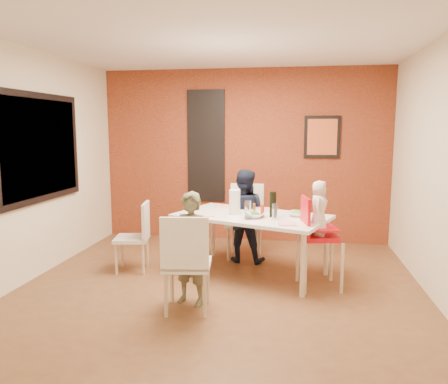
% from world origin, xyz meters
% --- Properties ---
extents(ground, '(4.50, 4.50, 0.00)m').
position_xyz_m(ground, '(0.00, 0.00, 0.00)').
color(ground, brown).
rests_on(ground, ground).
extents(ceiling, '(4.50, 4.50, 0.02)m').
position_xyz_m(ceiling, '(0.00, 0.00, 2.70)').
color(ceiling, silver).
rests_on(ceiling, wall_back).
extents(wall_back, '(4.50, 0.02, 2.70)m').
position_xyz_m(wall_back, '(0.00, 2.25, 1.35)').
color(wall_back, beige).
rests_on(wall_back, ground).
extents(wall_front, '(4.50, 0.02, 2.70)m').
position_xyz_m(wall_front, '(0.00, -2.25, 1.35)').
color(wall_front, beige).
rests_on(wall_front, ground).
extents(wall_left, '(0.02, 4.50, 2.70)m').
position_xyz_m(wall_left, '(-2.25, 0.00, 1.35)').
color(wall_left, beige).
rests_on(wall_left, ground).
extents(wall_right, '(0.02, 4.50, 2.70)m').
position_xyz_m(wall_right, '(2.25, 0.00, 1.35)').
color(wall_right, beige).
rests_on(wall_right, ground).
extents(brick_accent_wall, '(4.50, 0.02, 2.70)m').
position_xyz_m(brick_accent_wall, '(0.00, 2.23, 1.35)').
color(brick_accent_wall, maroon).
rests_on(brick_accent_wall, ground).
extents(picture_window_frame, '(0.05, 1.70, 1.30)m').
position_xyz_m(picture_window_frame, '(-2.22, 0.20, 1.55)').
color(picture_window_frame, black).
rests_on(picture_window_frame, wall_left).
extents(picture_window_pane, '(0.02, 1.55, 1.15)m').
position_xyz_m(picture_window_pane, '(-2.21, 0.20, 1.55)').
color(picture_window_pane, black).
rests_on(picture_window_pane, wall_left).
extents(glassblock_strip, '(0.55, 0.03, 1.70)m').
position_xyz_m(glassblock_strip, '(-0.60, 2.21, 1.50)').
color(glassblock_strip, silver).
rests_on(glassblock_strip, wall_back).
extents(glassblock_surround, '(0.60, 0.03, 1.76)m').
position_xyz_m(glassblock_surround, '(-0.60, 2.21, 1.50)').
color(glassblock_surround, black).
rests_on(glassblock_surround, wall_back).
extents(art_print_frame, '(0.54, 0.03, 0.64)m').
position_xyz_m(art_print_frame, '(1.20, 2.21, 1.65)').
color(art_print_frame, black).
rests_on(art_print_frame, wall_back).
extents(art_print_canvas, '(0.44, 0.01, 0.54)m').
position_xyz_m(art_print_canvas, '(1.20, 2.19, 1.65)').
color(art_print_canvas, orange).
rests_on(art_print_canvas, wall_back).
extents(dining_table, '(2.01, 1.55, 0.74)m').
position_xyz_m(dining_table, '(0.30, 0.56, 0.67)').
color(dining_table, white).
rests_on(dining_table, ground).
extents(chair_near, '(0.50, 0.50, 0.97)m').
position_xyz_m(chair_near, '(-0.20, -0.71, 0.54)').
color(chair_near, silver).
rests_on(chair_near, ground).
extents(chair_far, '(0.49, 0.49, 1.01)m').
position_xyz_m(chair_far, '(0.14, 1.32, 0.56)').
color(chair_far, white).
rests_on(chair_far, ground).
extents(chair_left, '(0.47, 0.47, 0.87)m').
position_xyz_m(chair_left, '(-1.12, 0.45, 0.48)').
color(chair_left, beige).
rests_on(chair_left, ground).
extents(high_chair, '(0.51, 0.51, 1.03)m').
position_xyz_m(high_chair, '(1.05, 0.21, 0.62)').
color(high_chair, red).
rests_on(high_chair, ground).
extents(child_near, '(0.48, 0.39, 1.15)m').
position_xyz_m(child_near, '(-0.21, -0.46, 0.58)').
color(child_near, brown).
rests_on(child_near, ground).
extents(child_far, '(0.65, 0.53, 1.24)m').
position_xyz_m(child_far, '(0.14, 1.07, 0.62)').
color(child_far, black).
rests_on(child_far, ground).
extents(toddler, '(0.24, 0.33, 0.60)m').
position_xyz_m(toddler, '(1.08, 0.22, 0.91)').
color(toddler, silver).
rests_on(toddler, high_chair).
extents(plate_near_left, '(0.27, 0.27, 0.01)m').
position_xyz_m(plate_near_left, '(-0.26, 0.42, 0.75)').
color(plate_near_left, white).
rests_on(plate_near_left, dining_table).
extents(plate_far_mid, '(0.24, 0.24, 0.01)m').
position_xyz_m(plate_far_mid, '(0.40, 0.92, 0.75)').
color(plate_far_mid, white).
rests_on(plate_far_mid, dining_table).
extents(plate_near_right, '(0.21, 0.21, 0.01)m').
position_xyz_m(plate_near_right, '(0.74, 0.09, 0.75)').
color(plate_near_right, white).
rests_on(plate_near_right, dining_table).
extents(plate_far_left, '(0.28, 0.28, 0.01)m').
position_xyz_m(plate_far_left, '(-0.13, 1.03, 0.75)').
color(plate_far_left, white).
rests_on(plate_far_left, dining_table).
extents(salad_bowl_a, '(0.31, 0.31, 0.06)m').
position_xyz_m(salad_bowl_a, '(0.34, 0.38, 0.77)').
color(salad_bowl_a, white).
rests_on(salad_bowl_a, dining_table).
extents(salad_bowl_b, '(0.28, 0.28, 0.06)m').
position_xyz_m(salad_bowl_b, '(0.85, 0.56, 0.77)').
color(salad_bowl_b, white).
rests_on(salad_bowl_b, dining_table).
extents(wine_bottle, '(0.08, 0.08, 0.30)m').
position_xyz_m(wine_bottle, '(0.56, 0.47, 0.89)').
color(wine_bottle, black).
rests_on(wine_bottle, dining_table).
extents(wine_glass_a, '(0.08, 0.08, 0.22)m').
position_xyz_m(wine_glass_a, '(0.28, 0.29, 0.85)').
color(wine_glass_a, white).
rests_on(wine_glass_a, dining_table).
extents(wine_glass_b, '(0.06, 0.06, 0.18)m').
position_xyz_m(wine_glass_b, '(0.58, 0.35, 0.83)').
color(wine_glass_b, white).
rests_on(wine_glass_b, dining_table).
extents(paper_towel_roll, '(0.13, 0.13, 0.30)m').
position_xyz_m(paper_towel_roll, '(0.09, 0.55, 0.89)').
color(paper_towel_roll, white).
rests_on(paper_towel_roll, dining_table).
extents(condiment_red, '(0.04, 0.04, 0.15)m').
position_xyz_m(condiment_red, '(0.43, 0.43, 0.82)').
color(condiment_red, red).
rests_on(condiment_red, dining_table).
extents(condiment_green, '(0.04, 0.04, 0.14)m').
position_xyz_m(condiment_green, '(0.44, 0.48, 0.81)').
color(condiment_green, '#2E6D24').
rests_on(condiment_green, dining_table).
extents(condiment_brown, '(0.03, 0.03, 0.13)m').
position_xyz_m(condiment_brown, '(0.32, 0.62, 0.80)').
color(condiment_brown, brown).
rests_on(condiment_brown, dining_table).
extents(sippy_cup, '(0.06, 0.06, 0.10)m').
position_xyz_m(sippy_cup, '(1.09, 0.34, 0.79)').
color(sippy_cup, orange).
rests_on(sippy_cup, dining_table).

